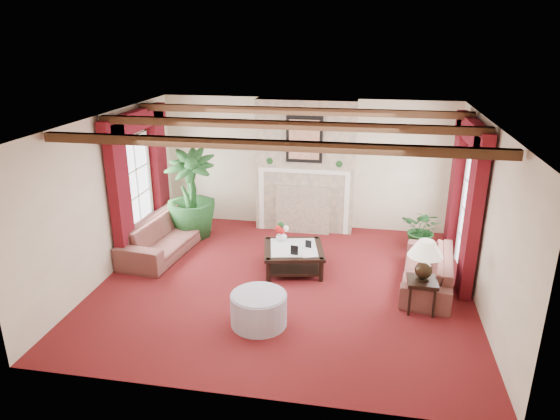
% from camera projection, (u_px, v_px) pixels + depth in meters
% --- Properties ---
extents(floor, '(6.00, 6.00, 0.00)m').
position_uv_depth(floor, '(284.00, 284.00, 8.26)').
color(floor, '#4B0D10').
rests_on(floor, ground).
extents(ceiling, '(6.00, 6.00, 0.00)m').
position_uv_depth(ceiling, '(284.00, 121.00, 7.35)').
color(ceiling, white).
rests_on(ceiling, floor).
extents(back_wall, '(6.00, 0.02, 2.70)m').
position_uv_depth(back_wall, '(306.00, 164.00, 10.35)').
color(back_wall, beige).
rests_on(back_wall, ground).
extents(left_wall, '(0.02, 5.50, 2.70)m').
position_uv_depth(left_wall, '(107.00, 197.00, 8.30)').
color(left_wall, beige).
rests_on(left_wall, ground).
extents(right_wall, '(0.02, 5.50, 2.70)m').
position_uv_depth(right_wall, '(486.00, 219.00, 7.31)').
color(right_wall, beige).
rests_on(right_wall, ground).
extents(ceiling_beams, '(6.00, 3.00, 0.12)m').
position_uv_depth(ceiling_beams, '(284.00, 125.00, 7.37)').
color(ceiling_beams, '#3A2212').
rests_on(ceiling_beams, ceiling).
extents(fireplace, '(2.00, 0.52, 2.70)m').
position_uv_depth(fireplace, '(306.00, 99.00, 9.71)').
color(fireplace, tan).
rests_on(fireplace, ground).
extents(french_door_left, '(0.10, 1.10, 2.16)m').
position_uv_depth(french_door_left, '(131.00, 138.00, 8.96)').
color(french_door_left, white).
rests_on(french_door_left, ground).
extents(french_door_right, '(0.10, 1.10, 2.16)m').
position_uv_depth(french_door_right, '(478.00, 152.00, 7.98)').
color(french_door_right, white).
rests_on(french_door_right, ground).
extents(curtains_left, '(0.20, 2.40, 2.55)m').
position_uv_depth(curtains_left, '(135.00, 115.00, 8.80)').
color(curtains_left, '#4A0914').
rests_on(curtains_left, ground).
extents(curtains_right, '(0.20, 2.40, 2.55)m').
position_uv_depth(curtains_right, '(474.00, 125.00, 7.85)').
color(curtains_right, '#4A0914').
rests_on(curtains_right, ground).
extents(sofa_left, '(2.37, 1.15, 0.87)m').
position_uv_depth(sofa_left, '(166.00, 229.00, 9.37)').
color(sofa_left, '#3F1122').
rests_on(sofa_left, ground).
extents(sofa_right, '(2.06, 1.03, 0.75)m').
position_uv_depth(sofa_right, '(428.00, 264.00, 8.10)').
color(sofa_right, '#3F1122').
rests_on(sofa_right, ground).
extents(potted_palm, '(1.20, 1.90, 1.00)m').
position_uv_depth(potted_palm, '(192.00, 213.00, 10.06)').
color(potted_palm, black).
rests_on(potted_palm, ground).
extents(small_plant, '(1.36, 1.38, 0.65)m').
position_uv_depth(small_plant, '(422.00, 234.00, 9.43)').
color(small_plant, black).
rests_on(small_plant, ground).
extents(coffee_table, '(1.19, 1.19, 0.41)m').
position_uv_depth(coffee_table, '(294.00, 259.00, 8.70)').
color(coffee_table, black).
rests_on(coffee_table, ground).
extents(side_table, '(0.49, 0.49, 0.51)m').
position_uv_depth(side_table, '(421.00, 295.00, 7.40)').
color(side_table, black).
rests_on(side_table, ground).
extents(ottoman, '(0.80, 0.80, 0.47)m').
position_uv_depth(ottoman, '(259.00, 309.00, 7.06)').
color(ottoman, '#AAA0B5').
rests_on(ottoman, ground).
extents(table_lamp, '(0.51, 0.51, 0.64)m').
position_uv_depth(table_lamp, '(425.00, 260.00, 7.20)').
color(table_lamp, black).
rests_on(table_lamp, side_table).
extents(flower_vase, '(0.34, 0.34, 0.19)m').
position_uv_depth(flower_vase, '(281.00, 236.00, 8.88)').
color(flower_vase, silver).
rests_on(flower_vase, coffee_table).
extents(book, '(0.21, 0.12, 0.27)m').
position_uv_depth(book, '(301.00, 248.00, 8.30)').
color(book, black).
rests_on(book, coffee_table).
extents(photo_frame_a, '(0.13, 0.04, 0.17)m').
position_uv_depth(photo_frame_a, '(294.00, 250.00, 8.32)').
color(photo_frame_a, black).
rests_on(photo_frame_a, coffee_table).
extents(photo_frame_b, '(0.11, 0.05, 0.14)m').
position_uv_depth(photo_frame_b, '(308.00, 244.00, 8.60)').
color(photo_frame_b, black).
rests_on(photo_frame_b, coffee_table).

